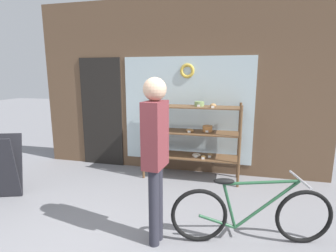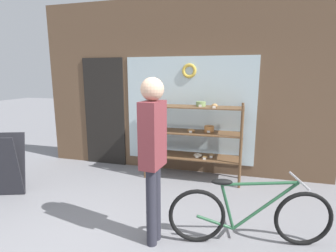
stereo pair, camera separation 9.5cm
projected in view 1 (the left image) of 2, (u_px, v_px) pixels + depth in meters
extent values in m
cube|color=brown|center=(177.00, 88.00, 4.75)|extent=(5.34, 0.08, 3.11)
cube|color=silver|center=(187.00, 110.00, 4.73)|extent=(2.34, 0.02, 1.90)
cube|color=black|center=(102.00, 113.00, 5.14)|extent=(0.84, 0.03, 2.10)
torus|color=gold|center=(187.00, 71.00, 4.58)|extent=(0.26, 0.06, 0.26)
cylinder|color=brown|center=(143.00, 141.00, 4.48)|extent=(0.04, 0.04, 1.33)
cylinder|color=brown|center=(239.00, 147.00, 4.11)|extent=(0.04, 0.04, 1.33)
cylinder|color=brown|center=(150.00, 136.00, 4.88)|extent=(0.04, 0.04, 1.33)
cylinder|color=brown|center=(239.00, 141.00, 4.50)|extent=(0.04, 0.04, 1.33)
cube|color=brown|center=(191.00, 156.00, 4.54)|extent=(1.64, 0.45, 0.02)
cube|color=brown|center=(191.00, 132.00, 4.46)|extent=(1.64, 0.45, 0.02)
cube|color=brown|center=(192.00, 107.00, 4.38)|extent=(1.64, 0.45, 0.02)
cylinder|color=#7A995B|center=(199.00, 104.00, 4.38)|extent=(0.16, 0.16, 0.08)
cube|color=white|center=(199.00, 106.00, 4.30)|extent=(0.05, 0.00, 0.04)
ellipsoid|color=brown|center=(210.00, 155.00, 4.48)|extent=(0.09, 0.08, 0.07)
cube|color=white|center=(210.00, 157.00, 4.43)|extent=(0.05, 0.00, 0.04)
torus|color=beige|center=(196.00, 155.00, 4.51)|extent=(0.15, 0.15, 0.04)
cube|color=white|center=(196.00, 157.00, 4.43)|extent=(0.05, 0.00, 0.04)
ellipsoid|color=#AD7F4C|center=(213.00, 106.00, 4.17)|extent=(0.10, 0.08, 0.07)
cube|color=white|center=(213.00, 107.00, 4.12)|extent=(0.05, 0.00, 0.04)
ellipsoid|color=beige|center=(159.00, 103.00, 4.48)|extent=(0.10, 0.09, 0.07)
cube|color=white|center=(158.00, 105.00, 4.43)|extent=(0.05, 0.00, 0.04)
cylinder|color=#C67F42|center=(207.00, 129.00, 4.47)|extent=(0.17, 0.17, 0.10)
cube|color=white|center=(207.00, 131.00, 4.39)|extent=(0.05, 0.00, 0.04)
torus|color=#B27A42|center=(190.00, 130.00, 4.43)|extent=(0.13, 0.13, 0.05)
cube|color=white|center=(189.00, 132.00, 4.37)|extent=(0.05, 0.00, 0.04)
ellipsoid|color=tan|center=(203.00, 157.00, 4.38)|extent=(0.08, 0.07, 0.05)
cube|color=white|center=(203.00, 158.00, 4.33)|extent=(0.05, 0.00, 0.04)
torus|color=black|center=(199.00, 216.00, 2.80)|extent=(0.60, 0.17, 0.61)
torus|color=black|center=(304.00, 217.00, 2.78)|extent=(0.60, 0.17, 0.61)
cylinder|color=#235133|center=(267.00, 205.00, 2.76)|extent=(0.65, 0.17, 0.56)
cylinder|color=#235133|center=(262.00, 182.00, 2.71)|extent=(0.77, 0.20, 0.07)
cylinder|color=#235133|center=(229.00, 206.00, 2.77)|extent=(0.17, 0.07, 0.51)
cylinder|color=#235133|center=(217.00, 222.00, 2.81)|extent=(0.40, 0.12, 0.17)
ellipsoid|color=black|center=(224.00, 181.00, 2.72)|extent=(0.23, 0.14, 0.06)
cylinder|color=#B2B2B7|center=(300.00, 179.00, 2.70)|extent=(0.12, 0.45, 0.02)
cube|color=#232328|center=(3.00, 165.00, 3.89)|extent=(0.57, 0.37, 0.92)
cylinder|color=#282833|center=(154.00, 208.00, 2.72)|extent=(0.11, 0.11, 0.85)
cylinder|color=#282833|center=(158.00, 203.00, 2.82)|extent=(0.11, 0.11, 0.85)
cube|color=brown|center=(155.00, 135.00, 2.62)|extent=(0.21, 0.34, 0.68)
sphere|color=tan|center=(155.00, 89.00, 2.54)|extent=(0.23, 0.23, 0.23)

